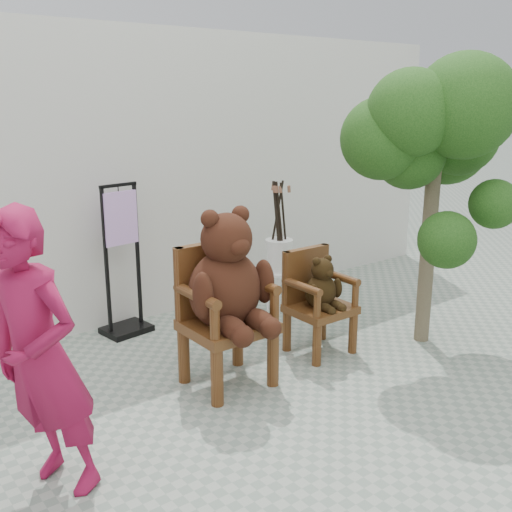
# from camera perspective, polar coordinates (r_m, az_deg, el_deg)

# --- Properties ---
(ground_plane) EXTENTS (60.00, 60.00, 0.00)m
(ground_plane) POSITION_cam_1_polar(r_m,az_deg,el_deg) (4.57, 3.55, -15.54)
(ground_plane) COLOR gray
(ground_plane) RESTS_ON ground
(back_wall) EXTENTS (9.00, 1.00, 3.00)m
(back_wall) POSITION_cam_1_polar(r_m,az_deg,el_deg) (6.64, -14.14, 7.46)
(back_wall) COLOR silver
(back_wall) RESTS_ON ground
(chair_big) EXTENTS (0.73, 0.78, 1.49)m
(chair_big) POSITION_cam_1_polar(r_m,az_deg,el_deg) (4.81, -2.82, -3.07)
(chair_big) COLOR #43240E
(chair_big) RESTS_ON ground
(chair_small) EXTENTS (0.55, 0.50, 0.96)m
(chair_small) POSITION_cam_1_polar(r_m,az_deg,el_deg) (5.55, 5.93, -3.52)
(chair_small) COLOR #43240E
(chair_small) RESTS_ON ground
(person) EXTENTS (0.65, 0.76, 1.77)m
(person) POSITION_cam_1_polar(r_m,az_deg,el_deg) (3.65, -19.80, -9.14)
(person) COLOR maroon
(person) RESTS_ON ground
(display_stand) EXTENTS (0.49, 0.41, 1.51)m
(display_stand) POSITION_cam_1_polar(r_m,az_deg,el_deg) (6.07, -12.49, -1.97)
(display_stand) COLOR black
(display_stand) RESTS_ON ground
(stool_bucket) EXTENTS (0.32, 0.32, 1.45)m
(stool_bucket) POSITION_cam_1_polar(r_m,az_deg,el_deg) (6.53, 2.21, 0.09)
(stool_bucket) COLOR white
(stool_bucket) RESTS_ON ground
(tree) EXTENTS (1.68, 1.30, 2.69)m
(tree) POSITION_cam_1_polar(r_m,az_deg,el_deg) (5.69, 17.09, 11.06)
(tree) COLOR #4E432F
(tree) RESTS_ON ground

